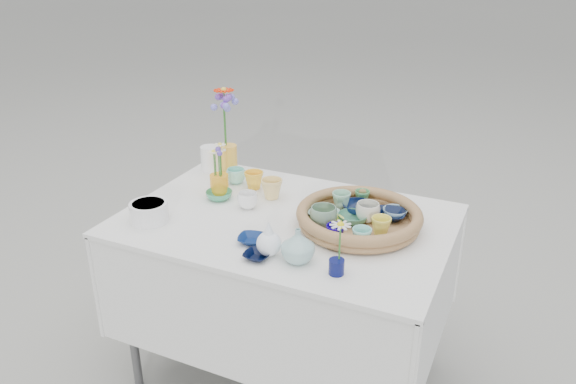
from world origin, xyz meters
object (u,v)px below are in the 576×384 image
at_px(bud_vase_seafoam, 298,245).
at_px(tall_vase_yellow, 229,161).
at_px(display_table, 286,372).
at_px(wicker_tray, 359,218).

height_order(bud_vase_seafoam, tall_vase_yellow, tall_vase_yellow).
xyz_separation_m(display_table, bud_vase_seafoam, (0.17, -0.27, 0.83)).
height_order(display_table, tall_vase_yellow, tall_vase_yellow).
bearing_deg(tall_vase_yellow, display_table, -34.29).
distance_m(wicker_tray, bud_vase_seafoam, 0.34).
relative_size(wicker_tray, tall_vase_yellow, 3.18).
xyz_separation_m(wicker_tray, bud_vase_seafoam, (-0.11, -0.32, 0.02)).
bearing_deg(wicker_tray, bud_vase_seafoam, -108.49).
relative_size(display_table, wicker_tray, 2.66).
bearing_deg(tall_vase_yellow, bud_vase_seafoam, -43.41).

